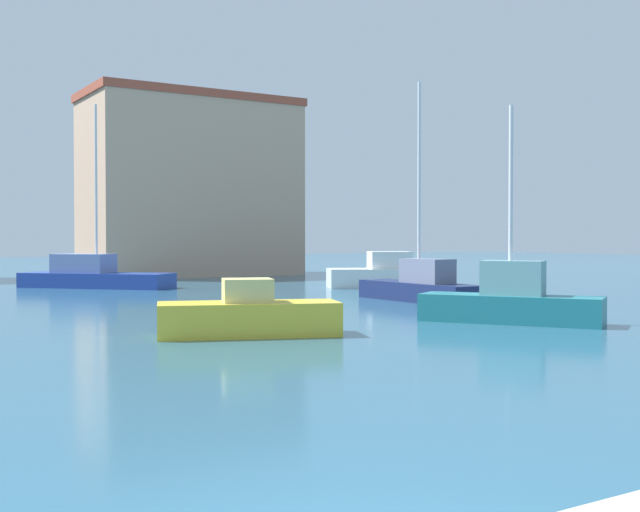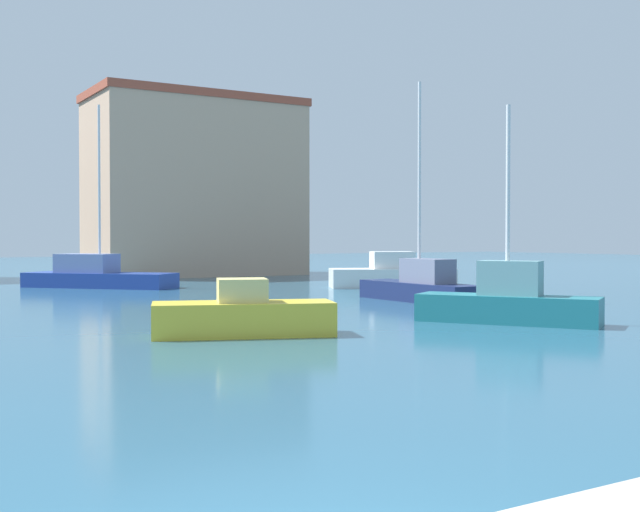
# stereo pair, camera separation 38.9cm
# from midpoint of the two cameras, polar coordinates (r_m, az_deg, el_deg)

# --- Properties ---
(water) EXTENTS (160.00, 160.00, 0.00)m
(water) POSITION_cam_midpoint_polar(r_m,az_deg,el_deg) (30.25, 4.60, -3.26)
(water) COLOR #285670
(water) RESTS_ON ground
(sailboat_teal_far_left) EXTENTS (3.89, 4.98, 6.14)m
(sailboat_teal_far_left) POSITION_cam_midpoint_polar(r_m,az_deg,el_deg) (22.96, 13.12, -3.21)
(sailboat_teal_far_left) COLOR #1E707A
(sailboat_teal_far_left) RESTS_ON water
(motorboat_white_distant_north) EXTENTS (6.29, 4.37, 1.75)m
(motorboat_white_distant_north) POSITION_cam_midpoint_polar(r_m,az_deg,el_deg) (38.66, 4.76, -1.35)
(motorboat_white_distant_north) COLOR white
(motorboat_white_distant_north) RESTS_ON water
(sailboat_navy_far_right) EXTENTS (1.50, 5.87, 8.31)m
(sailboat_navy_far_right) POSITION_cam_midpoint_polar(r_m,az_deg,el_deg) (30.20, 6.91, -2.12)
(sailboat_navy_far_right) COLOR #19234C
(sailboat_navy_far_right) RESTS_ON water
(sailboat_blue_behind_lamppost) EXTENTS (6.63, 6.90, 8.84)m
(sailboat_blue_behind_lamppost) POSITION_cam_midpoint_polar(r_m,az_deg,el_deg) (39.82, -16.30, -1.33)
(sailboat_blue_behind_lamppost) COLOR #233D93
(sailboat_blue_behind_lamppost) RESTS_ON water
(motorboat_yellow_mid_harbor) EXTENTS (4.65, 2.93, 1.41)m
(motorboat_yellow_mid_harbor) POSITION_cam_midpoint_polar(r_m,az_deg,el_deg) (19.54, -5.73, -4.30)
(motorboat_yellow_mid_harbor) COLOR gold
(motorboat_yellow_mid_harbor) RESTS_ON water
(waterfront_apartments) EXTENTS (13.32, 6.94, 11.46)m
(waterfront_apartments) POSITION_cam_midpoint_polar(r_m,az_deg,el_deg) (51.66, -9.51, 4.99)
(waterfront_apartments) COLOR tan
(waterfront_apartments) RESTS_ON ground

